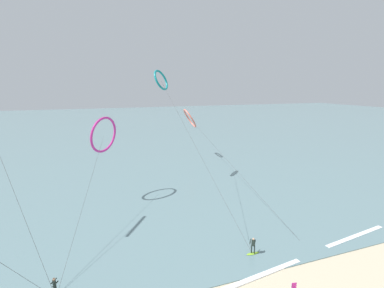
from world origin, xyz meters
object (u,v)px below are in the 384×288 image
(surfer_lime, at_px, (253,247))
(kite_magenta, at_px, (104,135))
(kite_teal, at_px, (161,80))
(kite_coral, at_px, (190,118))

(surfer_lime, xyz_separation_m, kite_magenta, (-12.54, 18.76, 8.82))
(kite_teal, bearing_deg, kite_coral, 7.16)
(kite_coral, distance_m, kite_teal, 18.79)
(surfer_lime, bearing_deg, kite_teal, -39.94)
(kite_teal, height_order, kite_magenta, kite_teal)
(kite_coral, relative_size, kite_magenta, 1.95)
(kite_teal, relative_size, kite_magenta, 1.26)
(surfer_lime, height_order, kite_coral, kite_coral)
(kite_coral, height_order, kite_magenta, kite_magenta)
(surfer_lime, distance_m, kite_coral, 39.64)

